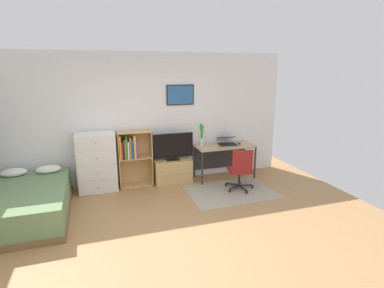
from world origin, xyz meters
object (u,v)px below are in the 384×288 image
at_px(desk, 223,150).
at_px(bed, 26,203).
at_px(television, 173,147).
at_px(tv_stand, 173,171).
at_px(bamboo_vase, 202,135).
at_px(laptop, 227,141).
at_px(computer_mouse, 239,143).
at_px(office_chair, 241,169).
at_px(dresser, 97,162).
at_px(bookshelf, 132,154).

bearing_deg(desk, bed, -168.24).
bearing_deg(television, tv_stand, 90.00).
bearing_deg(bamboo_vase, tv_stand, -174.86).
bearing_deg(laptop, computer_mouse, -14.51).
distance_m(office_chair, bamboo_vase, 1.17).
distance_m(dresser, computer_mouse, 3.03).
distance_m(tv_stand, desk, 1.21).
relative_size(dresser, bamboo_vase, 2.48).
xyz_separation_m(dresser, laptop, (2.78, 0.03, 0.22)).
relative_size(tv_stand, computer_mouse, 7.55).
bearing_deg(bamboo_vase, bookshelf, -179.59).
xyz_separation_m(television, office_chair, (1.16, -0.85, -0.33)).
relative_size(desk, computer_mouse, 12.39).
bearing_deg(computer_mouse, bookshelf, 176.54).
bearing_deg(office_chair, television, 155.87).
bearing_deg(dresser, desk, 0.09).
relative_size(tv_stand, laptop, 1.67).
distance_m(laptop, bamboo_vase, 0.60).
bearing_deg(office_chair, laptop, 96.25).
bearing_deg(tv_stand, laptop, 0.66).
xyz_separation_m(bed, laptop, (3.91, 0.82, 0.55)).
height_order(television, desk, television).
xyz_separation_m(bed, desk, (3.82, 0.80, 0.35)).
height_order(bed, computer_mouse, computer_mouse).
distance_m(tv_stand, television, 0.54).
distance_m(television, desk, 1.17).
relative_size(bookshelf, office_chair, 1.34).
relative_size(tv_stand, desk, 0.61).
relative_size(television, bamboo_vase, 1.86).
xyz_separation_m(dresser, computer_mouse, (3.03, -0.08, 0.17)).
distance_m(bed, office_chair, 3.83).
xyz_separation_m(laptop, bamboo_vase, (-0.58, 0.05, 0.17)).
bearing_deg(bed, bookshelf, 24.48).
height_order(dresser, bookshelf, dresser).
height_order(bed, bookshelf, bookshelf).
height_order(bookshelf, tv_stand, bookshelf).
bearing_deg(bookshelf, office_chair, -24.69).
xyz_separation_m(desk, bamboo_vase, (-0.49, 0.07, 0.38)).
distance_m(tv_stand, bamboo_vase, 1.00).
xyz_separation_m(bed, computer_mouse, (4.17, 0.71, 0.50)).
bearing_deg(bookshelf, laptop, -0.97).
xyz_separation_m(television, bamboo_vase, (0.67, 0.08, 0.20)).
bearing_deg(laptop, dresser, -171.20).
relative_size(bed, computer_mouse, 19.49).
xyz_separation_m(office_chair, laptop, (0.09, 0.88, 0.35)).
xyz_separation_m(bookshelf, desk, (1.99, -0.06, -0.08)).
bearing_deg(laptop, television, -170.12).
height_order(tv_stand, laptop, laptop).
xyz_separation_m(bed, office_chair, (3.83, -0.06, 0.20)).
height_order(computer_mouse, bamboo_vase, bamboo_vase).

